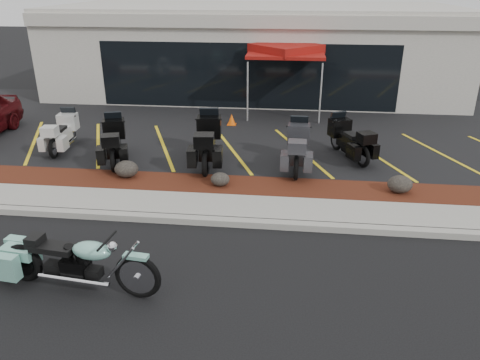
# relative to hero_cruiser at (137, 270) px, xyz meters

# --- Properties ---
(ground) EXTENTS (90.00, 90.00, 0.00)m
(ground) POSITION_rel_hero_cruiser_xyz_m (0.64, 1.87, -0.56)
(ground) COLOR black
(ground) RESTS_ON ground
(curb) EXTENTS (24.00, 0.25, 0.15)m
(curb) POSITION_rel_hero_cruiser_xyz_m (0.64, 2.77, -0.48)
(curb) COLOR gray
(curb) RESTS_ON ground
(sidewalk) EXTENTS (24.00, 1.20, 0.15)m
(sidewalk) POSITION_rel_hero_cruiser_xyz_m (0.64, 3.47, -0.48)
(sidewalk) COLOR gray
(sidewalk) RESTS_ON ground
(mulch_bed) EXTENTS (24.00, 1.20, 0.16)m
(mulch_bed) POSITION_rel_hero_cruiser_xyz_m (0.64, 4.67, -0.48)
(mulch_bed) COLOR #390E0D
(mulch_bed) RESTS_ON ground
(upper_lot) EXTENTS (26.00, 9.60, 0.15)m
(upper_lot) POSITION_rel_hero_cruiser_xyz_m (0.64, 10.07, -0.48)
(upper_lot) COLOR black
(upper_lot) RESTS_ON ground
(dealership_building) EXTENTS (18.00, 8.16, 4.00)m
(dealership_building) POSITION_rel_hero_cruiser_xyz_m (0.64, 16.34, 1.45)
(dealership_building) COLOR #A6A296
(dealership_building) RESTS_ON ground
(boulder_left) EXTENTS (0.65, 0.54, 0.46)m
(boulder_left) POSITION_rel_hero_cruiser_xyz_m (-1.88, 4.84, -0.17)
(boulder_left) COLOR black
(boulder_left) RESTS_ON mulch_bed
(boulder_mid) EXTENTS (0.50, 0.42, 0.35)m
(boulder_mid) POSITION_rel_hero_cruiser_xyz_m (0.73, 4.56, -0.22)
(boulder_mid) COLOR black
(boulder_mid) RESTS_ON mulch_bed
(boulder_right) EXTENTS (0.62, 0.52, 0.44)m
(boulder_right) POSITION_rel_hero_cruiser_xyz_m (5.28, 4.65, -0.18)
(boulder_right) COLOR black
(boulder_right) RESTS_ON mulch_bed
(hero_cruiser) EXTENTS (3.25, 1.16, 1.12)m
(hero_cruiser) POSITION_rel_hero_cruiser_xyz_m (0.00, 0.00, 0.00)
(hero_cruiser) COLOR #7BBFAD
(hero_cruiser) RESTS_ON ground
(touring_white) EXTENTS (0.96, 2.11, 1.19)m
(touring_white) POSITION_rel_hero_cruiser_xyz_m (-4.66, 7.51, 0.19)
(touring_white) COLOR silver
(touring_white) RESTS_ON upper_lot
(touring_black_front) EXTENTS (1.49, 2.39, 1.30)m
(touring_black_front) POSITION_rel_hero_cruiser_xyz_m (-2.85, 6.73, 0.24)
(touring_black_front) COLOR black
(touring_black_front) RESTS_ON upper_lot
(touring_black_mid) EXTENTS (1.20, 2.58, 1.45)m
(touring_black_mid) POSITION_rel_hero_cruiser_xyz_m (0.05, 6.95, 0.32)
(touring_black_mid) COLOR black
(touring_black_mid) RESTS_ON upper_lot
(touring_grey) EXTENTS (0.94, 2.30, 1.32)m
(touring_grey) POSITION_rel_hero_cruiser_xyz_m (2.74, 6.84, 0.25)
(touring_grey) COLOR #2F3034
(touring_grey) RESTS_ON upper_lot
(touring_black_rear) EXTENTS (1.62, 2.28, 1.24)m
(touring_black_rear) POSITION_rel_hero_cruiser_xyz_m (3.94, 7.73, 0.21)
(touring_black_rear) COLOR black
(touring_black_rear) RESTS_ON upper_lot
(traffic_cone) EXTENTS (0.35, 0.35, 0.40)m
(traffic_cone) POSITION_rel_hero_cruiser_xyz_m (0.32, 10.09, -0.21)
(traffic_cone) COLOR #EE5807
(traffic_cone) RESTS_ON upper_lot
(popup_canopy) EXTENTS (3.74, 3.74, 2.68)m
(popup_canopy) POSITION_rel_hero_cruiser_xyz_m (2.19, 12.00, 2.02)
(popup_canopy) COLOR silver
(popup_canopy) RESTS_ON upper_lot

